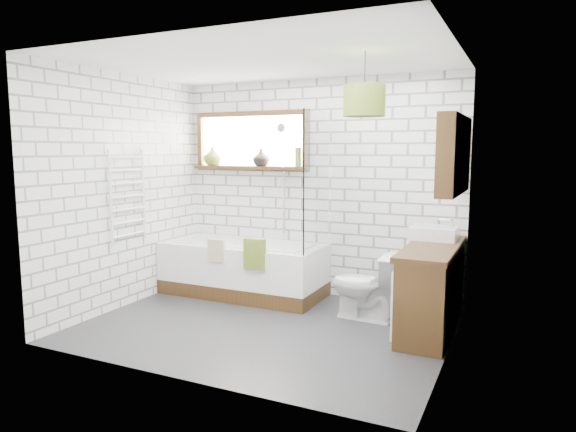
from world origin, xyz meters
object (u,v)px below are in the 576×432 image
at_px(bathtub, 244,269).
at_px(basin, 434,233).
at_px(pendant, 364,101).
at_px(toilet, 365,285).
at_px(vanity, 432,288).

height_order(bathtub, basin, basin).
bearing_deg(basin, pendant, -113.72).
xyz_separation_m(basin, toilet, (-0.60, -0.34, -0.53)).
height_order(bathtub, pendant, pendant).
bearing_deg(pendant, basin, 66.28).
bearing_deg(vanity, toilet, 177.41).
bearing_deg(pendant, vanity, 51.82).
distance_m(bathtub, basin, 2.23).
relative_size(bathtub, toilet, 2.73).
height_order(toilet, pendant, pendant).
xyz_separation_m(basin, pendant, (-0.44, -1.01, 1.23)).
relative_size(bathtub, basin, 4.23).
bearing_deg(vanity, bathtub, 172.35).
bearing_deg(toilet, vanity, 91.26).
relative_size(vanity, pendant, 4.05).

